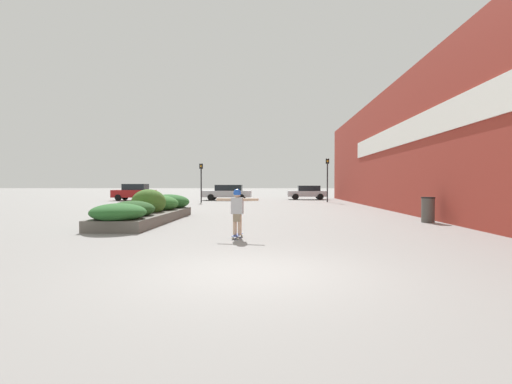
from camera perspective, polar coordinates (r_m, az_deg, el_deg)
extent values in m
plane|color=gray|center=(7.20, -0.58, -11.47)|extent=(300.00, 300.00, 0.00)
cube|color=maroon|center=(25.23, 19.19, 5.94)|extent=(0.60, 41.91, 7.44)
cube|color=white|center=(19.34, 23.63, 9.09)|extent=(0.06, 29.48, 1.20)
cube|color=#605B54|center=(17.31, -15.13, -3.48)|extent=(1.93, 8.06, 0.39)
ellipsoid|color=#286028|center=(14.25, -19.08, -2.77)|extent=(1.83, 2.11, 0.61)
ellipsoid|color=#234C1E|center=(15.69, -17.24, -2.37)|extent=(1.64, 1.85, 0.64)
ellipsoid|color=#3D6623|center=(17.45, -15.08, -1.43)|extent=(1.42, 1.56, 1.11)
ellipsoid|color=#33702D|center=(18.93, -13.87, -1.61)|extent=(1.89, 1.90, 0.77)
ellipsoid|color=#286028|center=(20.55, -12.39, -1.39)|extent=(2.09, 1.97, 0.77)
cube|color=navy|center=(11.67, -2.69, -6.15)|extent=(0.28, 0.75, 0.01)
cylinder|color=beige|center=(11.95, -2.76, -6.28)|extent=(0.06, 0.07, 0.06)
cylinder|color=beige|center=(11.91, -2.05, -6.30)|extent=(0.06, 0.07, 0.06)
cylinder|color=beige|center=(11.45, -3.35, -6.60)|extent=(0.06, 0.07, 0.06)
cylinder|color=beige|center=(11.42, -2.62, -6.63)|extent=(0.06, 0.07, 0.06)
cylinder|color=tan|center=(11.66, -3.04, -4.63)|extent=(0.13, 0.13, 0.61)
cylinder|color=tan|center=(11.62, -2.34, -4.64)|extent=(0.13, 0.13, 0.61)
cube|color=gray|center=(11.62, -2.69, -3.68)|extent=(0.24, 0.21, 0.22)
cube|color=#B2B2B7|center=(11.60, -2.69, -1.97)|extent=(0.36, 0.22, 0.48)
cylinder|color=tan|center=(11.69, -4.59, -1.06)|extent=(0.46, 0.14, 0.08)
cylinder|color=tan|center=(11.50, -0.77, -1.09)|extent=(0.46, 0.14, 0.08)
sphere|color=tan|center=(11.58, -2.70, -0.30)|extent=(0.20, 0.20, 0.20)
sphere|color=blue|center=(11.58, -2.70, -0.13)|extent=(0.23, 0.23, 0.23)
cylinder|color=#514C47|center=(17.86, 23.36, -2.42)|extent=(0.52, 0.52, 1.00)
cylinder|color=black|center=(17.83, 23.37, -0.74)|extent=(0.55, 0.55, 0.05)
cube|color=#BCBCC1|center=(41.26, 21.09, -0.27)|extent=(3.91, 1.83, 0.62)
cube|color=black|center=(41.30, 21.31, 0.55)|extent=(2.15, 1.61, 0.57)
cylinder|color=black|center=(40.07, 19.85, -0.74)|extent=(0.63, 0.22, 0.63)
cylinder|color=black|center=(41.73, 19.13, -0.67)|extent=(0.63, 0.22, 0.63)
cylinder|color=black|center=(40.86, 23.09, -0.73)|extent=(0.63, 0.22, 0.63)
cylinder|color=black|center=(42.49, 22.26, -0.66)|extent=(0.63, 0.22, 0.63)
cube|color=#BCBCC1|center=(41.38, 7.33, -0.24)|extent=(4.03, 1.77, 0.57)
cube|color=black|center=(41.38, 7.55, 0.53)|extent=(2.21, 1.56, 0.55)
cylinder|color=black|center=(40.46, 5.67, -0.67)|extent=(0.62, 0.22, 0.62)
cylinder|color=black|center=(42.13, 5.54, -0.60)|extent=(0.62, 0.22, 0.62)
cylinder|color=black|center=(40.68, 9.18, -0.67)|extent=(0.62, 0.22, 0.62)
cylinder|color=black|center=(42.35, 8.91, -0.60)|extent=(0.62, 0.22, 0.62)
cube|color=#BCBCC1|center=(39.27, -4.16, -0.26)|extent=(4.73, 1.88, 0.63)
cube|color=black|center=(39.24, -3.89, 0.61)|extent=(2.60, 1.65, 0.57)
cylinder|color=black|center=(38.59, -6.48, -0.76)|extent=(0.63, 0.22, 0.63)
cylinder|color=black|center=(40.36, -6.09, -0.68)|extent=(0.63, 0.22, 0.63)
cylinder|color=black|center=(38.25, -2.13, -0.77)|extent=(0.63, 0.22, 0.63)
cylinder|color=black|center=(40.03, -1.93, -0.68)|extent=(0.63, 0.22, 0.63)
cube|color=maroon|center=(40.36, -17.04, -0.23)|extent=(3.91, 1.86, 0.72)
cube|color=black|center=(40.30, -16.83, 0.70)|extent=(2.15, 1.64, 0.58)
cylinder|color=black|center=(39.96, -19.09, -0.76)|extent=(0.60, 0.22, 0.60)
cylinder|color=black|center=(41.61, -18.21, -0.69)|extent=(0.60, 0.22, 0.60)
cylinder|color=black|center=(39.14, -15.79, -0.78)|extent=(0.60, 0.22, 0.60)
cylinder|color=black|center=(40.83, -15.02, -0.70)|extent=(0.60, 0.22, 0.60)
cylinder|color=black|center=(34.96, -7.84, 0.92)|extent=(0.11, 0.11, 2.91)
cube|color=black|center=(35.00, -7.85, 3.67)|extent=(0.28, 0.20, 0.45)
sphere|color=#2D2823|center=(34.88, -7.88, 3.92)|extent=(0.15, 0.15, 0.15)
sphere|color=orange|center=(34.88, -7.88, 3.68)|extent=(0.15, 0.15, 0.15)
sphere|color=#2D2823|center=(34.87, -7.88, 3.43)|extent=(0.15, 0.15, 0.15)
cylinder|color=black|center=(35.59, 10.16, 1.29)|extent=(0.11, 0.11, 3.37)
cube|color=black|center=(35.64, 10.17, 4.36)|extent=(0.28, 0.20, 0.45)
sphere|color=#2D2823|center=(35.53, 10.20, 4.61)|extent=(0.15, 0.15, 0.15)
sphere|color=orange|center=(35.52, 10.20, 4.37)|extent=(0.15, 0.15, 0.15)
sphere|color=#2D2823|center=(35.52, 10.19, 4.13)|extent=(0.15, 0.15, 0.15)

